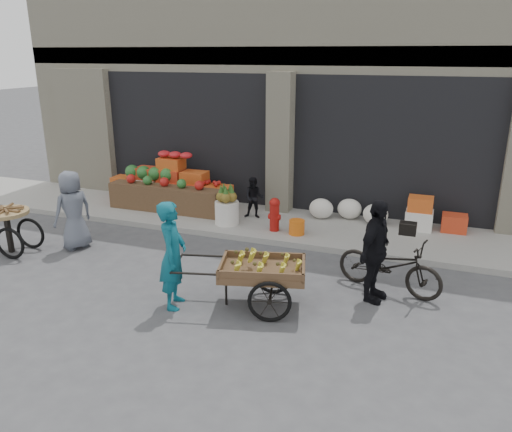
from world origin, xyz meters
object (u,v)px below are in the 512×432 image
(fire_hydrant, at_px, (275,213))
(banana_cart, at_px, (259,267))
(orange_bucket, at_px, (297,227))
(vendor_grey, at_px, (73,210))
(vendor_woman, at_px, (173,255))
(tricycle_cart, at_px, (7,224))
(seated_person, at_px, (254,198))
(bicycle, at_px, (390,265))
(cyclist, at_px, (375,251))
(pineapple_bin, at_px, (227,213))

(fire_hydrant, height_order, banana_cart, banana_cart)
(fire_hydrant, height_order, orange_bucket, fire_hydrant)
(fire_hydrant, xyz_separation_m, banana_cart, (0.75, -2.99, 0.15))
(banana_cart, bearing_deg, orange_bucket, 80.42)
(fire_hydrant, distance_m, banana_cart, 3.09)
(fire_hydrant, height_order, vendor_grey, vendor_grey)
(fire_hydrant, bearing_deg, vendor_woman, -97.79)
(vendor_woman, relative_size, tricycle_cart, 1.14)
(seated_person, distance_m, vendor_woman, 4.07)
(fire_hydrant, height_order, seated_person, seated_person)
(banana_cart, relative_size, bicycle, 1.33)
(vendor_grey, bearing_deg, cyclist, 110.22)
(fire_hydrant, xyz_separation_m, tricycle_cart, (-4.49, -2.62, 0.06))
(pineapple_bin, height_order, tricycle_cart, tricycle_cart)
(pineapple_bin, bearing_deg, cyclist, -33.00)
(orange_bucket, relative_size, banana_cart, 0.14)
(vendor_grey, bearing_deg, tricycle_cart, -36.64)
(pineapple_bin, xyz_separation_m, banana_cart, (1.85, -3.04, 0.28))
(orange_bucket, bearing_deg, pineapple_bin, 176.42)
(banana_cart, relative_size, vendor_grey, 1.47)
(bicycle, xyz_separation_m, cyclist, (-0.20, -0.40, 0.36))
(fire_hydrant, height_order, cyclist, cyclist)
(vendor_woman, bearing_deg, cyclist, -81.76)
(cyclist, bearing_deg, seated_person, 61.83)
(vendor_woman, distance_m, vendor_grey, 3.31)
(bicycle, bearing_deg, seated_person, 67.94)
(fire_hydrant, xyz_separation_m, vendor_woman, (-0.47, -3.40, 0.32))
(seated_person, bearing_deg, orange_bucket, -40.26)
(seated_person, height_order, cyclist, cyclist)
(vendor_woman, height_order, tricycle_cart, vendor_woman)
(tricycle_cart, bearing_deg, bicycle, 2.04)
(cyclist, bearing_deg, tricycle_cart, 108.64)
(cyclist, bearing_deg, banana_cart, 132.45)
(orange_bucket, bearing_deg, fire_hydrant, 174.29)
(cyclist, bearing_deg, pineapple_bin, 71.88)
(fire_hydrant, relative_size, orange_bucket, 2.22)
(seated_person, bearing_deg, bicycle, -46.94)
(fire_hydrant, bearing_deg, banana_cart, -75.88)
(banana_cart, bearing_deg, tricycle_cart, 161.47)
(pineapple_bin, distance_m, tricycle_cart, 4.32)
(banana_cart, distance_m, vendor_grey, 4.33)
(pineapple_bin, bearing_deg, vendor_woman, -79.58)
(banana_cart, distance_m, cyclist, 1.78)
(pineapple_bin, height_order, vendor_grey, vendor_grey)
(pineapple_bin, relative_size, fire_hydrant, 0.73)
(seated_person, xyz_separation_m, bicycle, (3.22, -2.42, -0.13))
(vendor_woman, relative_size, cyclist, 1.02)
(orange_bucket, relative_size, vendor_grey, 0.21)
(banana_cart, xyz_separation_m, tricycle_cart, (-5.25, 0.37, -0.09))
(fire_hydrant, bearing_deg, tricycle_cart, -149.76)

